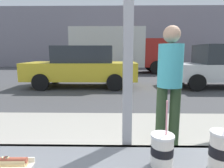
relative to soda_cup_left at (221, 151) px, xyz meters
name	(u,v)px	position (x,y,z in m)	size (l,w,h in m)	color
ground_plane	(117,83)	(-0.38, 8.18, -1.01)	(60.00, 60.00, 0.00)	#424244
sidewalk_strip	(120,148)	(-0.38, 1.78, -0.95)	(16.00, 2.80, 0.14)	#9E998E
building_facade_far	(116,37)	(-0.38, 19.05, 1.93)	(28.00, 1.20, 5.89)	gray
soda_cup_left	(221,151)	(0.00, 0.00, 0.00)	(0.10, 0.10, 0.33)	silver
soda_cup_right	(162,150)	(-0.24, 0.03, -0.01)	(0.10, 0.10, 0.30)	silver
hotdog_tray_near	(1,163)	(-0.95, 0.00, -0.07)	(0.27, 0.09, 0.05)	silver
parked_car_yellow	(82,66)	(-1.83, 7.16, -0.16)	(4.53, 1.97, 1.69)	gold
parked_car_white	(224,66)	(4.03, 7.16, -0.14)	(4.46, 1.95, 1.75)	silver
box_truck	(117,49)	(-0.31, 12.92, 0.66)	(6.76, 2.44, 3.11)	beige
pedestrian	(170,80)	(0.27, 1.73, 0.06)	(0.32, 0.32, 1.63)	#344B2D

